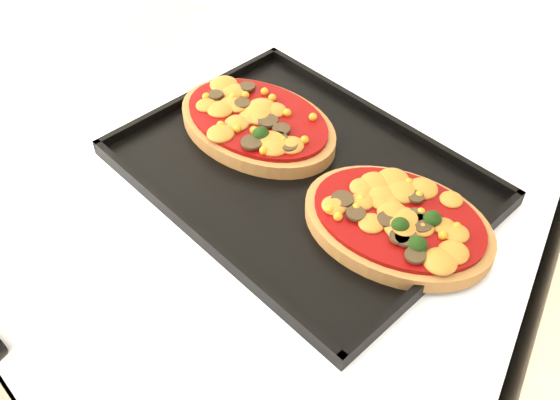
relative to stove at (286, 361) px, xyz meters
The scene contains 4 objects.
stove is the anchor object (origin of this frame).
baking_tray 0.47m from the stove, 23.55° to the right, with size 0.41×0.30×0.02m, color black.
pizza_left 0.49m from the stove, 150.50° to the left, with size 0.22×0.15×0.03m, color #9A6435, non-canonical shape.
pizza_right 0.50m from the stove, 14.82° to the right, with size 0.21×0.15×0.03m, color #9A6435, non-canonical shape.
Camera 1 is at (0.23, 1.21, 1.43)m, focal length 40.00 mm.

